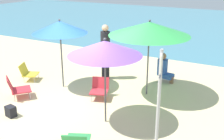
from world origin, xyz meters
TOP-DOWN VIEW (x-y plane):
  - ground_plane at (0.00, 0.00)m, footprint 40.00×40.00m
  - sea_water at (0.00, 13.00)m, footprint 40.00×16.00m
  - umbrella_purple at (1.06, -0.38)m, footprint 1.62×1.62m
  - umbrella_blue at (-1.08, 0.84)m, footprint 1.56×1.56m
  - umbrella_green at (1.34, 1.51)m, footprint 2.17×2.17m
  - beach_chair_a at (0.28, 0.69)m, footprint 0.62×0.66m
  - beach_chair_b at (-1.71, -0.41)m, footprint 0.77×0.78m
  - beach_chair_d at (-2.41, 0.75)m, footprint 0.65×0.64m
  - person_a at (-0.30, 2.05)m, footprint 0.30×0.30m
  - person_b at (1.44, 2.68)m, footprint 0.56×0.38m
  - warning_sign at (2.55, -1.15)m, footprint 0.15×0.45m
  - beach_bag at (-1.08, -1.24)m, footprint 0.28×0.23m

SIDE VIEW (x-z plane):
  - ground_plane at x=0.00m, z-range 0.00..0.00m
  - sea_water at x=0.00m, z-range 0.00..0.01m
  - beach_bag at x=-1.08m, z-range 0.00..0.26m
  - beach_chair_d at x=-2.41m, z-range 0.00..0.54m
  - beach_chair_a at x=0.28m, z-range 0.01..0.56m
  - beach_chair_b at x=-1.71m, z-range 0.00..0.62m
  - person_b at x=1.44m, z-range -0.02..0.90m
  - person_a at x=-0.30m, z-range 0.02..1.78m
  - warning_sign at x=2.55m, z-range 0.31..2.43m
  - umbrella_purple at x=1.06m, z-range 0.77..2.76m
  - umbrella_blue at x=-1.08m, z-range 0.79..2.84m
  - umbrella_green at x=1.34m, z-range 0.82..2.94m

